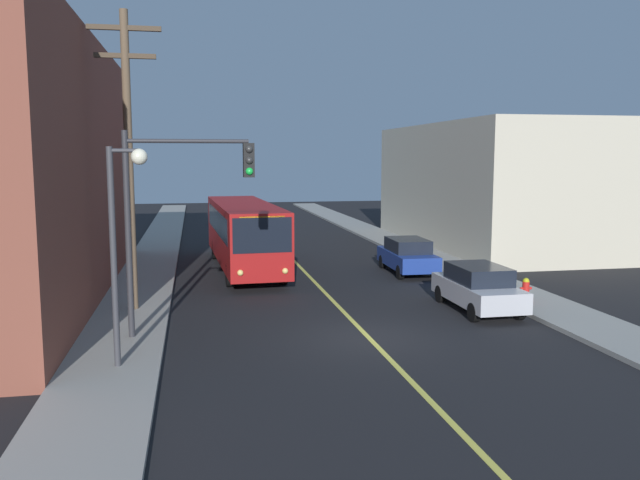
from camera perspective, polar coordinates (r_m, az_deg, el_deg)
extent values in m
plane|color=black|center=(19.77, 4.30, -8.56)|extent=(120.00, 120.00, 0.00)
cube|color=gray|center=(28.92, -15.17, -3.57)|extent=(2.50, 90.00, 0.15)
cube|color=gray|center=(31.35, 12.33, -2.65)|extent=(2.50, 90.00, 0.15)
cube|color=#D8CC4C|center=(34.15, -2.32, -1.80)|extent=(0.16, 60.00, 0.01)
cube|color=black|center=(26.94, -18.30, -1.18)|extent=(0.06, 15.75, 1.30)
cube|color=black|center=(26.68, -18.58, 5.64)|extent=(0.06, 15.75, 1.30)
cube|color=black|center=(26.80, -18.86, 12.49)|extent=(0.06, 15.75, 1.30)
cube|color=beige|center=(41.92, 16.90, 4.62)|extent=(12.00, 18.31, 7.35)
cube|color=black|center=(39.64, 9.14, 1.70)|extent=(0.06, 12.82, 1.30)
cube|color=black|center=(39.47, 9.24, 6.32)|extent=(0.06, 12.82, 1.30)
cube|color=maroon|center=(31.48, -6.70, 0.73)|extent=(3.11, 12.11, 2.75)
cube|color=black|center=(25.54, -5.09, 0.41)|extent=(2.35, 0.19, 1.40)
cube|color=black|center=(37.34, -7.83, 2.69)|extent=(2.30, 0.19, 1.10)
cube|color=black|center=(31.31, -9.00, 1.61)|extent=(0.54, 10.19, 1.10)
cube|color=black|center=(31.60, -4.45, 1.74)|extent=(0.54, 10.19, 1.10)
cube|color=orange|center=(25.48, -5.11, 1.76)|extent=(1.79, 0.14, 0.30)
sphere|color=#F9D872|center=(25.60, -7.02, -2.88)|extent=(0.24, 0.24, 0.24)
sphere|color=#F9D872|center=(25.86, -3.08, -2.73)|extent=(0.24, 0.24, 0.24)
cylinder|color=black|center=(27.42, -7.93, -3.06)|extent=(0.35, 1.01, 1.00)
cylinder|color=black|center=(27.73, -3.29, -2.89)|extent=(0.35, 1.01, 1.00)
cylinder|color=black|center=(35.00, -9.19, -0.85)|extent=(0.35, 1.01, 1.00)
cylinder|color=black|center=(35.24, -5.54, -0.74)|extent=(0.35, 1.01, 1.00)
cube|color=#B7B7BC|center=(23.63, 13.69, -4.45)|extent=(1.82, 4.41, 0.70)
cube|color=black|center=(23.51, 13.74, -2.90)|extent=(1.63, 2.47, 0.60)
cylinder|color=black|center=(22.05, 13.37, -6.21)|extent=(0.22, 0.64, 0.64)
cylinder|color=black|center=(22.74, 17.08, -5.93)|extent=(0.22, 0.64, 0.64)
cylinder|color=black|center=(24.75, 10.54, -4.66)|extent=(0.22, 0.64, 0.64)
cylinder|color=black|center=(25.37, 13.92, -4.47)|extent=(0.22, 0.64, 0.64)
cube|color=navy|center=(30.64, 7.69, -1.65)|extent=(1.91, 4.44, 0.70)
cube|color=black|center=(30.55, 7.71, -0.45)|extent=(1.68, 2.50, 0.60)
cylinder|color=black|center=(29.05, 7.05, -2.83)|extent=(0.24, 0.65, 0.64)
cylinder|color=black|center=(29.54, 10.03, -2.72)|extent=(0.24, 0.65, 0.64)
cylinder|color=black|center=(31.90, 5.51, -1.90)|extent=(0.24, 0.65, 0.64)
cylinder|color=black|center=(32.35, 8.25, -1.82)|extent=(0.24, 0.65, 0.64)
cylinder|color=brown|center=(23.06, -16.42, 6.49)|extent=(0.28, 0.28, 10.08)
cube|color=#4C3D2D|center=(23.45, -16.83, 17.40)|extent=(2.40, 0.16, 0.16)
cube|color=#4C3D2D|center=(23.30, -16.74, 15.23)|extent=(2.00, 0.16, 0.16)
cylinder|color=#2D2D33|center=(19.51, -16.49, 0.39)|extent=(0.18, 0.18, 6.00)
cylinder|color=#2D2D33|center=(19.30, -11.55, 8.51)|extent=(3.50, 0.12, 0.12)
cube|color=black|center=(19.36, -6.28, 6.98)|extent=(0.32, 0.36, 1.00)
sphere|color=#2D2D2D|center=(19.17, -6.25, 7.93)|extent=(0.22, 0.22, 0.22)
sphere|color=#2D2D2D|center=(19.17, -6.23, 6.97)|extent=(0.22, 0.22, 0.22)
sphere|color=green|center=(19.17, -6.22, 6.02)|extent=(0.22, 0.22, 0.22)
cylinder|color=#38383D|center=(16.86, -17.67, -1.55)|extent=(0.16, 0.16, 5.50)
cylinder|color=#38383D|center=(16.64, -16.82, 7.53)|extent=(0.70, 0.10, 0.10)
sphere|color=#EAE5C6|center=(16.61, -15.59, 7.06)|extent=(0.40, 0.40, 0.40)
cylinder|color=red|center=(25.11, 17.61, -4.29)|extent=(0.26, 0.26, 0.70)
sphere|color=gold|center=(25.04, 17.65, -3.46)|extent=(0.24, 0.24, 0.24)
cylinder|color=red|center=(25.02, 17.30, -4.09)|extent=(0.12, 0.10, 0.10)
cylinder|color=red|center=(25.17, 17.94, -4.05)|extent=(0.12, 0.10, 0.10)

